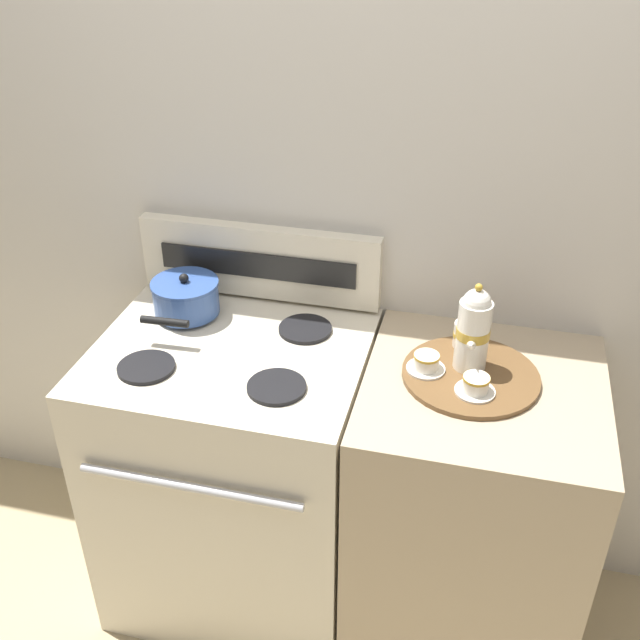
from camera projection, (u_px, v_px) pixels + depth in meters
name	position (u px, v px, depth m)	size (l,w,h in m)	color
ground_plane	(337.00, 593.00, 2.48)	(6.00, 6.00, 0.00)	tan
wall_back	(367.00, 251.00, 2.19)	(6.00, 0.05, 2.20)	beige
stove	(239.00, 473.00, 2.30)	(0.75, 0.66, 0.94)	beige
control_panel	(259.00, 262.00, 2.24)	(0.74, 0.05, 0.23)	beige
side_counter	(467.00, 514.00, 2.16)	(0.62, 0.63, 0.93)	tan
saucepan	(186.00, 297.00, 2.18)	(0.20, 0.28, 0.13)	#335193
serving_tray	(471.00, 376.00, 1.94)	(0.36, 0.36, 0.01)	brown
teapot	(473.00, 329.00, 1.91)	(0.09, 0.14, 0.25)	white
teacup_left	(426.00, 362.00, 1.94)	(0.10, 0.10, 0.05)	white
teacup_right	(476.00, 385.00, 1.86)	(0.10, 0.10, 0.05)	white
creamer_jug	(465.00, 334.00, 2.03)	(0.06, 0.06, 0.07)	white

